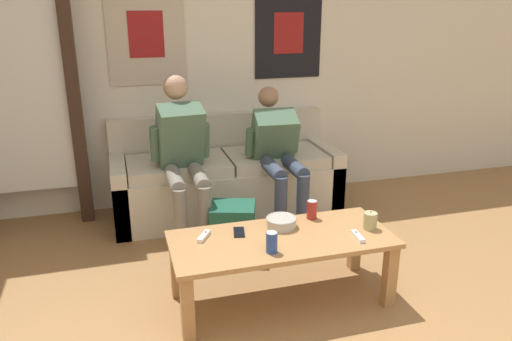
# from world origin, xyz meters

# --- Properties ---
(wall_back) EXTENTS (10.00, 0.07, 2.55)m
(wall_back) POSITION_xyz_m (-0.00, 2.94, 1.28)
(wall_back) COLOR silver
(wall_back) RESTS_ON ground_plane
(door_frame) EXTENTS (1.00, 0.10, 2.15)m
(door_frame) POSITION_xyz_m (-1.68, 2.73, 1.20)
(door_frame) COLOR #382319
(door_frame) RESTS_ON ground_plane
(couch) EXTENTS (1.94, 0.74, 0.83)m
(couch) POSITION_xyz_m (-0.04, 2.57, 0.30)
(couch) COLOR beige
(couch) RESTS_ON ground_plane
(coffee_table) EXTENTS (1.35, 0.58, 0.44)m
(coffee_table) POSITION_xyz_m (-0.03, 1.10, 0.37)
(coffee_table) COLOR #B27F4C
(coffee_table) RESTS_ON ground_plane
(person_seated_adult) EXTENTS (0.47, 0.91, 1.25)m
(person_seated_adult) POSITION_xyz_m (-0.46, 2.20, 0.69)
(person_seated_adult) COLOR gray
(person_seated_adult) RESTS_ON ground_plane
(person_seated_teen) EXTENTS (0.47, 0.90, 1.11)m
(person_seated_teen) POSITION_xyz_m (0.31, 2.21, 0.62)
(person_seated_teen) COLOR #384256
(person_seated_teen) RESTS_ON ground_plane
(backpack) EXTENTS (0.39, 0.38, 0.39)m
(backpack) POSITION_xyz_m (-0.18, 1.77, 0.18)
(backpack) COLOR #1E5642
(backpack) RESTS_ON ground_plane
(ceramic_bowl) EXTENTS (0.19, 0.19, 0.07)m
(ceramic_bowl) POSITION_xyz_m (0.01, 1.24, 0.47)
(ceramic_bowl) COLOR #B7B2A8
(ceramic_bowl) RESTS_ON coffee_table
(pillar_candle) EXTENTS (0.08, 0.08, 0.12)m
(pillar_candle) POSITION_xyz_m (0.54, 1.06, 0.49)
(pillar_candle) COLOR tan
(pillar_candle) RESTS_ON coffee_table
(drink_can_blue) EXTENTS (0.07, 0.07, 0.12)m
(drink_can_blue) POSITION_xyz_m (-0.15, 0.94, 0.50)
(drink_can_blue) COLOR #28479E
(drink_can_blue) RESTS_ON coffee_table
(drink_can_red) EXTENTS (0.07, 0.07, 0.12)m
(drink_can_red) POSITION_xyz_m (0.25, 1.31, 0.50)
(drink_can_red) COLOR maroon
(drink_can_red) RESTS_ON coffee_table
(game_controller_near_left) EXTENTS (0.10, 0.14, 0.03)m
(game_controller_near_left) POSITION_xyz_m (-0.49, 1.22, 0.45)
(game_controller_near_left) COLOR white
(game_controller_near_left) RESTS_ON coffee_table
(game_controller_near_right) EXTENTS (0.04, 0.15, 0.03)m
(game_controller_near_right) POSITION_xyz_m (0.41, 0.96, 0.45)
(game_controller_near_right) COLOR white
(game_controller_near_right) RESTS_ON coffee_table
(cell_phone) EXTENTS (0.09, 0.15, 0.01)m
(cell_phone) POSITION_xyz_m (-0.26, 1.23, 0.44)
(cell_phone) COLOR black
(cell_phone) RESTS_ON coffee_table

